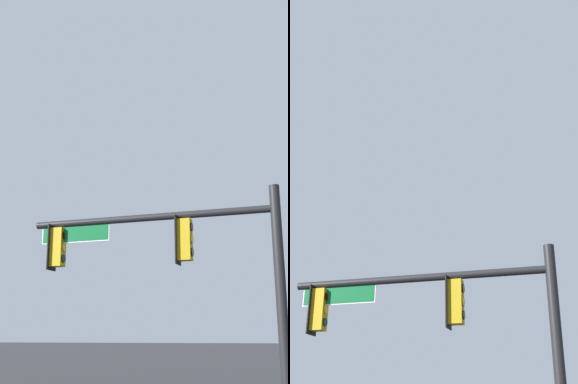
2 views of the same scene
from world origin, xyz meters
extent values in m
cylinder|color=black|center=(-7.49, -5.36, 2.85)|extent=(0.26, 0.26, 5.71)
cylinder|color=black|center=(-4.09, -5.37, 5.11)|extent=(6.80, 0.21, 0.20)
cube|color=black|center=(-4.92, -5.37, 4.44)|extent=(0.03, 0.52, 1.30)
cube|color=#B79314|center=(-5.11, -5.37, 4.44)|extent=(0.36, 0.32, 1.10)
cylinder|color=#B79314|center=(-5.11, -5.37, 5.05)|extent=(0.04, 0.04, 0.12)
cylinder|color=#340503|center=(-5.31, -5.37, 4.77)|extent=(0.03, 0.22, 0.22)
cylinder|color=yellow|center=(-5.31, -5.37, 4.44)|extent=(0.03, 0.22, 0.22)
cylinder|color=black|center=(-5.31, -5.37, 4.11)|extent=(0.03, 0.22, 0.22)
cube|color=black|center=(-1.18, -5.37, 4.44)|extent=(0.03, 0.52, 1.30)
cube|color=#B79314|center=(-1.37, -5.37, 4.44)|extent=(0.36, 0.32, 1.10)
cylinder|color=#B79314|center=(-1.37, -5.37, 5.05)|extent=(0.04, 0.04, 0.12)
cylinder|color=#340503|center=(-1.57, -5.37, 4.77)|extent=(0.03, 0.22, 0.22)
cylinder|color=yellow|center=(-1.57, -5.37, 4.44)|extent=(0.03, 0.22, 0.22)
cylinder|color=black|center=(-1.57, -5.37, 4.11)|extent=(0.03, 0.22, 0.22)
cube|color=#0F602D|center=(-1.91, -5.37, 4.79)|extent=(2.04, 0.04, 0.43)
cube|color=white|center=(-1.91, -5.37, 4.79)|extent=(2.10, 0.03, 0.49)
camera|label=1|loc=(-8.60, 8.14, 1.94)|focal=50.00mm
camera|label=2|loc=(-8.18, 7.59, 1.71)|focal=50.00mm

